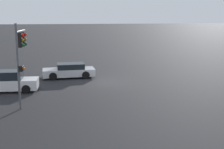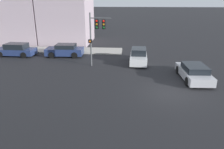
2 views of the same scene
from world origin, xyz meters
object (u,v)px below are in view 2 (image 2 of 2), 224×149
Objects in this scene: traffic_signal at (97,30)px; parked_car_0 at (65,50)px; crossing_car_1 at (194,72)px; crossing_car_0 at (139,56)px; parked_car_1 at (16,50)px.

traffic_signal is 1.21× the size of parked_car_0.
crossing_car_1 is 14.68m from parked_car_0.
crossing_car_1 is (-4.59, -4.46, -0.09)m from crossing_car_0.
parked_car_0 is at bearing -175.44° from parked_car_1.
crossing_car_0 is 14.56m from parked_car_1.
parked_car_1 is (-0.25, 5.88, 0.01)m from parked_car_0.
parked_car_1 reaches higher than parked_car_0.
parked_car_0 is 5.89m from parked_car_1.
parked_car_0 is at bearing 59.67° from crossing_car_1.
parked_car_1 is (1.99, 14.43, -0.03)m from crossing_car_0.
crossing_car_0 reaches higher than parked_car_1.
crossing_car_0 reaches higher than parked_car_0.
crossing_car_0 is (1.46, -4.18, -2.91)m from traffic_signal.
parked_car_1 is (6.58, 18.88, 0.06)m from crossing_car_1.
parked_car_1 is (3.45, 10.25, -2.94)m from traffic_signal.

